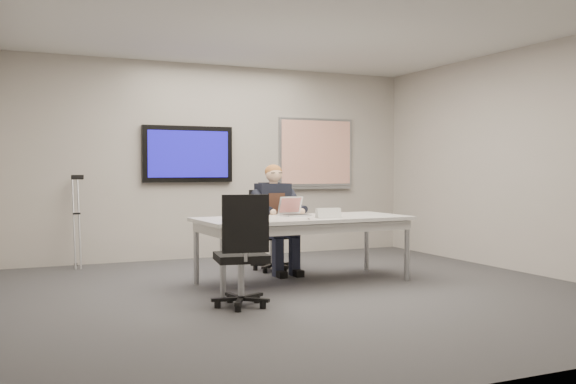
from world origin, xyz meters
name	(u,v)px	position (x,y,z in m)	size (l,w,h in m)	color
floor	(311,292)	(0.00, 0.00, 0.00)	(6.00, 6.00, 0.02)	#39393C
ceiling	(311,22)	(0.00, 0.00, 2.80)	(6.00, 6.00, 0.02)	silver
wall_back	(220,161)	(0.00, 3.00, 1.40)	(6.00, 0.02, 2.80)	#AAA399
wall_front	(528,150)	(0.00, -3.00, 1.40)	(6.00, 0.02, 2.80)	#AAA399
wall_right	(530,160)	(3.00, 0.00, 1.40)	(0.02, 6.00, 2.80)	#AAA399
conference_table	(303,224)	(0.19, 0.57, 0.66)	(2.45, 1.09, 0.74)	silver
tv_display	(188,154)	(-0.50, 2.95, 1.50)	(1.30, 0.09, 0.80)	black
whiteboard	(316,153)	(1.55, 2.97, 1.53)	(1.25, 0.08, 1.10)	#92959A
office_chair_far	(270,245)	(0.18, 1.54, 0.32)	(0.54, 0.54, 1.02)	black
office_chair_near	(242,272)	(-0.91, -0.40, 0.33)	(0.58, 0.58, 1.06)	black
seated_person	(278,229)	(0.19, 1.29, 0.54)	(0.42, 0.73, 1.35)	#1F2233
crutch	(77,220)	(-2.04, 2.76, 0.62)	(0.17, 0.40, 1.24)	#A3A5AA
laptop	(293,211)	(0.16, 0.79, 0.80)	(0.34, 0.33, 0.22)	#BABABC
name_tent	(328,213)	(0.37, 0.32, 0.80)	(0.28, 0.08, 0.11)	silver
pen	(309,219)	(0.10, 0.25, 0.75)	(0.01, 0.01, 0.12)	black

